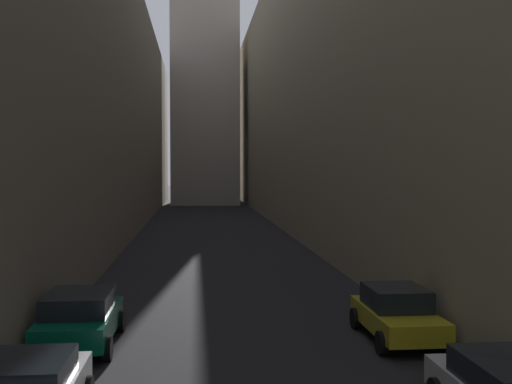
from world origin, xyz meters
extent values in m
plane|color=black|center=(0.00, 48.00, 0.00)|extent=(264.00, 264.00, 0.00)
cube|color=#756B5B|center=(-13.15, 50.00, 9.56)|extent=(15.30, 108.00, 19.12)
cube|color=gray|center=(11.74, 50.00, 11.35)|extent=(12.48, 108.00, 22.71)
cube|color=#9E9384|center=(0.00, 92.15, 20.11)|extent=(8.90, 8.90, 40.22)
cube|color=black|center=(-4.40, 19.11, 1.16)|extent=(1.69, 1.88, 0.50)
cube|color=#05472D|center=(-4.40, 24.84, 0.63)|extent=(1.84, 4.11, 0.63)
cube|color=black|center=(-4.40, 24.74, 1.22)|extent=(1.69, 2.23, 0.55)
cylinder|color=black|center=(-5.32, 26.24, 0.32)|extent=(0.22, 0.63, 0.63)
cylinder|color=black|center=(-3.48, 26.24, 0.32)|extent=(0.22, 0.63, 0.63)
cylinder|color=black|center=(-5.32, 23.45, 0.32)|extent=(0.22, 0.63, 0.63)
cylinder|color=black|center=(-3.48, 23.45, 0.32)|extent=(0.22, 0.63, 0.63)
cube|color=#A59919|center=(4.40, 24.57, 0.60)|extent=(1.71, 3.94, 0.57)
cube|color=black|center=(4.40, 24.72, 1.19)|extent=(1.57, 1.97, 0.60)
cylinder|color=black|center=(3.54, 25.91, 0.32)|extent=(0.22, 0.63, 0.63)
cylinder|color=black|center=(5.26, 25.91, 0.32)|extent=(0.22, 0.63, 0.63)
cylinder|color=black|center=(3.54, 23.23, 0.32)|extent=(0.22, 0.63, 0.63)
cylinder|color=black|center=(5.26, 23.23, 0.32)|extent=(0.22, 0.63, 0.63)
camera|label=1|loc=(-1.25, 7.61, 4.86)|focal=43.83mm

